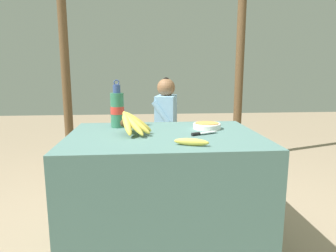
{
  "coord_description": "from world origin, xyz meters",
  "views": [
    {
      "loc": [
        -0.12,
        -1.77,
        1.14
      ],
      "look_at": [
        0.03,
        0.05,
        0.79
      ],
      "focal_mm": 32.0,
      "sensor_mm": 36.0,
      "label": 1
    }
  ],
  "objects_px": {
    "wooden_bench": "(157,142)",
    "support_post_far": "(240,54)",
    "banana_bunch_ripe": "(132,122)",
    "loose_banana_front": "(191,142)",
    "water_bottle": "(117,109)",
    "knife": "(201,133)",
    "serving_bowl": "(207,125)",
    "support_post_near": "(64,53)",
    "banana_bunch_green": "(126,130)",
    "seated_vendor": "(162,118)"
  },
  "relations": [
    {
      "from": "loose_banana_front",
      "to": "banana_bunch_green",
      "type": "height_order",
      "value": "loose_banana_front"
    },
    {
      "from": "serving_bowl",
      "to": "loose_banana_front",
      "type": "height_order",
      "value": "serving_bowl"
    },
    {
      "from": "serving_bowl",
      "to": "wooden_bench",
      "type": "xyz_separation_m",
      "value": [
        -0.27,
        1.36,
        -0.44
      ]
    },
    {
      "from": "banana_bunch_ripe",
      "to": "support_post_far",
      "type": "height_order",
      "value": "support_post_far"
    },
    {
      "from": "serving_bowl",
      "to": "knife",
      "type": "distance_m",
      "value": 0.2
    },
    {
      "from": "water_bottle",
      "to": "knife",
      "type": "height_order",
      "value": "water_bottle"
    },
    {
      "from": "banana_bunch_green",
      "to": "support_post_far",
      "type": "height_order",
      "value": "support_post_far"
    },
    {
      "from": "seated_vendor",
      "to": "banana_bunch_green",
      "type": "distance_m",
      "value": 0.42
    },
    {
      "from": "wooden_bench",
      "to": "support_post_near",
      "type": "relative_size",
      "value": 0.52
    },
    {
      "from": "support_post_near",
      "to": "knife",
      "type": "bearing_deg",
      "value": -57.7
    },
    {
      "from": "wooden_bench",
      "to": "loose_banana_front",
      "type": "bearing_deg",
      "value": -86.86
    },
    {
      "from": "wooden_bench",
      "to": "support_post_far",
      "type": "relative_size",
      "value": 0.52
    },
    {
      "from": "serving_bowl",
      "to": "support_post_far",
      "type": "relative_size",
      "value": 0.07
    },
    {
      "from": "banana_bunch_ripe",
      "to": "knife",
      "type": "height_order",
      "value": "banana_bunch_ripe"
    },
    {
      "from": "banana_bunch_green",
      "to": "support_post_far",
      "type": "bearing_deg",
      "value": 17.36
    },
    {
      "from": "water_bottle",
      "to": "loose_banana_front",
      "type": "height_order",
      "value": "water_bottle"
    },
    {
      "from": "banana_bunch_ripe",
      "to": "seated_vendor",
      "type": "height_order",
      "value": "seated_vendor"
    },
    {
      "from": "loose_banana_front",
      "to": "support_post_near",
      "type": "distance_m",
      "value": 2.58
    },
    {
      "from": "serving_bowl",
      "to": "support_post_far",
      "type": "distance_m",
      "value": 2.04
    },
    {
      "from": "banana_bunch_ripe",
      "to": "serving_bowl",
      "type": "height_order",
      "value": "banana_bunch_ripe"
    },
    {
      "from": "loose_banana_front",
      "to": "support_post_far",
      "type": "bearing_deg",
      "value": 66.69
    },
    {
      "from": "knife",
      "to": "support_post_near",
      "type": "xyz_separation_m",
      "value": [
        -1.26,
        1.99,
        0.57
      ]
    },
    {
      "from": "banana_bunch_ripe",
      "to": "wooden_bench",
      "type": "distance_m",
      "value": 1.59
    },
    {
      "from": "serving_bowl",
      "to": "water_bottle",
      "type": "xyz_separation_m",
      "value": [
        -0.59,
        0.11,
        0.1
      ]
    },
    {
      "from": "banana_bunch_ripe",
      "to": "loose_banana_front",
      "type": "relative_size",
      "value": 1.7
    },
    {
      "from": "banana_bunch_ripe",
      "to": "water_bottle",
      "type": "distance_m",
      "value": 0.27
    },
    {
      "from": "loose_banana_front",
      "to": "support_post_far",
      "type": "distance_m",
      "value": 2.5
    },
    {
      "from": "support_post_near",
      "to": "support_post_far",
      "type": "xyz_separation_m",
      "value": [
        2.12,
        0.0,
        0.0
      ]
    },
    {
      "from": "loose_banana_front",
      "to": "support_post_near",
      "type": "relative_size",
      "value": 0.07
    },
    {
      "from": "serving_bowl",
      "to": "seated_vendor",
      "type": "height_order",
      "value": "seated_vendor"
    },
    {
      "from": "serving_bowl",
      "to": "knife",
      "type": "relative_size",
      "value": 1.07
    },
    {
      "from": "wooden_bench",
      "to": "support_post_near",
      "type": "height_order",
      "value": "support_post_near"
    },
    {
      "from": "knife",
      "to": "banana_bunch_green",
      "type": "bearing_deg",
      "value": 82.9
    },
    {
      "from": "wooden_bench",
      "to": "banana_bunch_green",
      "type": "height_order",
      "value": "banana_bunch_green"
    },
    {
      "from": "water_bottle",
      "to": "support_post_far",
      "type": "bearing_deg",
      "value": 50.8
    },
    {
      "from": "banana_bunch_green",
      "to": "knife",
      "type": "bearing_deg",
      "value": -71.15
    },
    {
      "from": "wooden_bench",
      "to": "support_post_far",
      "type": "height_order",
      "value": "support_post_far"
    },
    {
      "from": "wooden_bench",
      "to": "serving_bowl",
      "type": "bearing_deg",
      "value": -78.66
    },
    {
      "from": "banana_bunch_ripe",
      "to": "water_bottle",
      "type": "height_order",
      "value": "water_bottle"
    },
    {
      "from": "water_bottle",
      "to": "wooden_bench",
      "type": "distance_m",
      "value": 1.4
    },
    {
      "from": "serving_bowl",
      "to": "seated_vendor",
      "type": "xyz_separation_m",
      "value": [
        -0.21,
        1.34,
        -0.16
      ]
    },
    {
      "from": "support_post_near",
      "to": "banana_bunch_ripe",
      "type": "bearing_deg",
      "value": -66.38
    },
    {
      "from": "banana_bunch_green",
      "to": "seated_vendor",
      "type": "bearing_deg",
      "value": -2.89
    },
    {
      "from": "knife",
      "to": "loose_banana_front",
      "type": "bearing_deg",
      "value": -137.09
    },
    {
      "from": "wooden_bench",
      "to": "banana_bunch_ripe",
      "type": "bearing_deg",
      "value": -98.17
    },
    {
      "from": "serving_bowl",
      "to": "support_post_near",
      "type": "bearing_deg",
      "value": 126.59
    },
    {
      "from": "banana_bunch_ripe",
      "to": "serving_bowl",
      "type": "relative_size",
      "value": 1.7
    },
    {
      "from": "water_bottle",
      "to": "serving_bowl",
      "type": "bearing_deg",
      "value": -10.06
    },
    {
      "from": "banana_bunch_ripe",
      "to": "support_post_near",
      "type": "bearing_deg",
      "value": 113.62
    },
    {
      "from": "support_post_near",
      "to": "water_bottle",
      "type": "bearing_deg",
      "value": -66.33
    }
  ]
}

